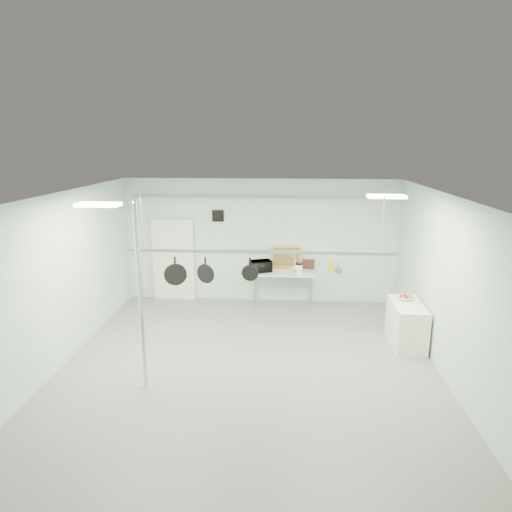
# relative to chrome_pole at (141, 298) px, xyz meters

# --- Properties ---
(floor) EXTENTS (8.00, 8.00, 0.00)m
(floor) POSITION_rel_chrome_pole_xyz_m (1.70, 0.60, -1.60)
(floor) COLOR gray
(floor) RESTS_ON ground
(ceiling) EXTENTS (7.00, 8.00, 0.02)m
(ceiling) POSITION_rel_chrome_pole_xyz_m (1.70, 0.60, 1.59)
(ceiling) COLOR silver
(ceiling) RESTS_ON back_wall
(back_wall) EXTENTS (7.00, 0.02, 3.20)m
(back_wall) POSITION_rel_chrome_pole_xyz_m (1.70, 4.59, 0.00)
(back_wall) COLOR silver
(back_wall) RESTS_ON floor
(right_wall) EXTENTS (0.02, 8.00, 3.20)m
(right_wall) POSITION_rel_chrome_pole_xyz_m (5.19, 0.60, 0.00)
(right_wall) COLOR silver
(right_wall) RESTS_ON floor
(door) EXTENTS (1.10, 0.10, 2.20)m
(door) POSITION_rel_chrome_pole_xyz_m (-0.60, 4.54, -0.55)
(door) COLOR silver
(door) RESTS_ON floor
(wall_vent) EXTENTS (0.30, 0.04, 0.30)m
(wall_vent) POSITION_rel_chrome_pole_xyz_m (0.60, 4.57, 0.65)
(wall_vent) COLOR black
(wall_vent) RESTS_ON back_wall
(conduit_pipe) EXTENTS (6.60, 0.07, 0.07)m
(conduit_pipe) POSITION_rel_chrome_pole_xyz_m (1.70, 4.50, 1.15)
(conduit_pipe) COLOR gray
(conduit_pipe) RESTS_ON back_wall
(chrome_pole) EXTENTS (0.08, 0.08, 3.20)m
(chrome_pole) POSITION_rel_chrome_pole_xyz_m (0.00, 0.00, 0.00)
(chrome_pole) COLOR silver
(chrome_pole) RESTS_ON floor
(prep_table) EXTENTS (1.60, 0.70, 0.91)m
(prep_table) POSITION_rel_chrome_pole_xyz_m (2.30, 4.20, -0.77)
(prep_table) COLOR silver
(prep_table) RESTS_ON floor
(side_cabinet) EXTENTS (0.60, 1.20, 0.90)m
(side_cabinet) POSITION_rel_chrome_pole_xyz_m (4.85, 2.00, -1.15)
(side_cabinet) COLOR silver
(side_cabinet) RESTS_ON floor
(pot_rack) EXTENTS (4.80, 0.06, 1.00)m
(pot_rack) POSITION_rel_chrome_pole_xyz_m (1.90, 0.90, 0.63)
(pot_rack) COLOR #B7B7BC
(pot_rack) RESTS_ON ceiling
(light_panel_left) EXTENTS (0.65, 0.30, 0.05)m
(light_panel_left) POSITION_rel_chrome_pole_xyz_m (-0.50, -0.20, 1.56)
(light_panel_left) COLOR white
(light_panel_left) RESTS_ON ceiling
(light_panel_right) EXTENTS (0.65, 0.30, 0.05)m
(light_panel_right) POSITION_rel_chrome_pole_xyz_m (4.10, 1.20, 1.56)
(light_panel_right) COLOR white
(light_panel_right) RESTS_ON ceiling
(microwave) EXTENTS (0.61, 0.52, 0.29)m
(microwave) POSITION_rel_chrome_pole_xyz_m (1.73, 4.15, -0.55)
(microwave) COLOR black
(microwave) RESTS_ON prep_table
(coffee_canister) EXTENTS (0.21, 0.21, 0.22)m
(coffee_canister) POSITION_rel_chrome_pole_xyz_m (2.69, 4.07, -0.58)
(coffee_canister) COLOR white
(coffee_canister) RESTS_ON prep_table
(painting_large) EXTENTS (0.79, 0.17, 0.58)m
(painting_large) POSITION_rel_chrome_pole_xyz_m (2.37, 4.50, -0.41)
(painting_large) COLOR gold
(painting_large) RESTS_ON prep_table
(painting_small) EXTENTS (0.30, 0.10, 0.25)m
(painting_small) POSITION_rel_chrome_pole_xyz_m (2.94, 4.50, -0.57)
(painting_small) COLOR #351912
(painting_small) RESTS_ON prep_table
(fruit_bowl) EXTENTS (0.36, 0.36, 0.08)m
(fruit_bowl) POSITION_rel_chrome_pole_xyz_m (4.85, 2.25, -0.66)
(fruit_bowl) COLOR silver
(fruit_bowl) RESTS_ON side_cabinet
(skillet_left) EXTENTS (0.41, 0.16, 0.54)m
(skillet_left) POSITION_rel_chrome_pole_xyz_m (0.36, 0.90, 0.21)
(skillet_left) COLOR black
(skillet_left) RESTS_ON pot_rack
(skillet_mid) EXTENTS (0.35, 0.19, 0.49)m
(skillet_mid) POSITION_rel_chrome_pole_xyz_m (0.92, 0.90, 0.24)
(skillet_mid) COLOR black
(skillet_mid) RESTS_ON pot_rack
(skillet_right) EXTENTS (0.30, 0.07, 0.43)m
(skillet_right) POSITION_rel_chrome_pole_xyz_m (1.72, 0.90, 0.27)
(skillet_right) COLOR black
(skillet_right) RESTS_ON pot_rack
(whisk) EXTENTS (0.18, 0.18, 0.29)m
(whisk) POSITION_rel_chrome_pole_xyz_m (2.52, 0.90, 0.34)
(whisk) COLOR silver
(whisk) RESTS_ON pot_rack
(grater) EXTENTS (0.10, 0.05, 0.25)m
(grater) POSITION_rel_chrome_pole_xyz_m (3.15, 0.90, 0.36)
(grater) COLOR gold
(grater) RESTS_ON pot_rack
(saucepan) EXTENTS (0.16, 0.13, 0.27)m
(saucepan) POSITION_rel_chrome_pole_xyz_m (3.28, 0.90, 0.35)
(saucepan) COLOR silver
(saucepan) RESTS_ON pot_rack
(fruit_cluster) EXTENTS (0.24, 0.24, 0.09)m
(fruit_cluster) POSITION_rel_chrome_pole_xyz_m (4.85, 2.25, -0.62)
(fruit_cluster) COLOR #9C1A0E
(fruit_cluster) RESTS_ON fruit_bowl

